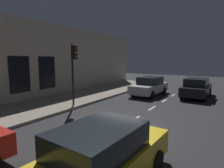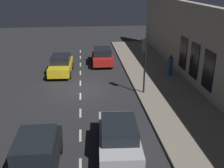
{
  "view_description": "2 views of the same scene",
  "coord_description": "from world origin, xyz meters",
  "px_view_note": "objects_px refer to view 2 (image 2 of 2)",
  "views": [
    {
      "loc": [
        -4.08,
        7.63,
        3.11
      ],
      "look_at": [
        2.83,
        -3.26,
        1.4
      ],
      "focal_mm": 30.02,
      "sensor_mm": 36.0,
      "label": 1
    },
    {
      "loc": [
        0.31,
        -18.73,
        7.6
      ],
      "look_at": [
        1.99,
        -3.28,
        1.7
      ],
      "focal_mm": 43.83,
      "sensor_mm": 36.0,
      "label": 2
    }
  ],
  "objects_px": {
    "parked_car_3": "(61,65)",
    "pedestrian_0": "(170,66)",
    "traffic_light": "(143,54)",
    "parked_car_1": "(102,56)",
    "parked_car_2": "(119,136)",
    "parked_car_0": "(36,156)"
  },
  "relations": [
    {
      "from": "parked_car_3",
      "to": "parked_car_0",
      "type": "bearing_deg",
      "value": 92.13
    },
    {
      "from": "traffic_light",
      "to": "parked_car_0",
      "type": "bearing_deg",
      "value": -128.3
    },
    {
      "from": "parked_car_2",
      "to": "parked_car_3",
      "type": "bearing_deg",
      "value": 109.34
    },
    {
      "from": "parked_car_0",
      "to": "parked_car_1",
      "type": "distance_m",
      "value": 16.13
    },
    {
      "from": "parked_car_2",
      "to": "parked_car_3",
      "type": "distance_m",
      "value": 12.48
    },
    {
      "from": "parked_car_0",
      "to": "traffic_light",
      "type": "bearing_deg",
      "value": -127.52
    },
    {
      "from": "traffic_light",
      "to": "parked_car_0",
      "type": "relative_size",
      "value": 0.87
    },
    {
      "from": "parked_car_1",
      "to": "parked_car_3",
      "type": "distance_m",
      "value": 4.51
    },
    {
      "from": "traffic_light",
      "to": "parked_car_2",
      "type": "relative_size",
      "value": 0.88
    },
    {
      "from": "parked_car_1",
      "to": "pedestrian_0",
      "type": "height_order",
      "value": "pedestrian_0"
    },
    {
      "from": "parked_car_1",
      "to": "parked_car_3",
      "type": "bearing_deg",
      "value": -145.25
    },
    {
      "from": "parked_car_3",
      "to": "pedestrian_0",
      "type": "relative_size",
      "value": 2.56
    },
    {
      "from": "parked_car_1",
      "to": "parked_car_2",
      "type": "xyz_separation_m",
      "value": [
        -0.31,
        -14.49,
        0.0
      ]
    },
    {
      "from": "parked_car_0",
      "to": "pedestrian_0",
      "type": "relative_size",
      "value": 2.64
    },
    {
      "from": "traffic_light",
      "to": "parked_car_2",
      "type": "xyz_separation_m",
      "value": [
        -2.54,
        -6.64,
        -2.16
      ]
    },
    {
      "from": "parked_car_3",
      "to": "traffic_light",
      "type": "bearing_deg",
      "value": 141.08
    },
    {
      "from": "parked_car_1",
      "to": "parked_car_2",
      "type": "height_order",
      "value": "same"
    },
    {
      "from": "parked_car_1",
      "to": "parked_car_2",
      "type": "relative_size",
      "value": 0.95
    },
    {
      "from": "parked_car_0",
      "to": "parked_car_2",
      "type": "relative_size",
      "value": 1.01
    },
    {
      "from": "parked_car_2",
      "to": "pedestrian_0",
      "type": "relative_size",
      "value": 2.61
    },
    {
      "from": "traffic_light",
      "to": "pedestrian_0",
      "type": "height_order",
      "value": "traffic_light"
    },
    {
      "from": "traffic_light",
      "to": "parked_car_0",
      "type": "xyz_separation_m",
      "value": [
        -6.16,
        -7.8,
        -2.16
      ]
    }
  ]
}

